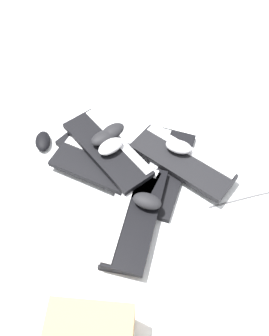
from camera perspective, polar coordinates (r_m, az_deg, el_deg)
name	(u,v)px	position (r m, az deg, el deg)	size (l,w,h in m)	color
ground_plane	(149,185)	(1.52, 2.19, -2.65)	(3.20, 3.20, 0.00)	white
keyboard_0	(129,217)	(1.43, -0.78, -7.44)	(0.45, 0.19, 0.03)	black
keyboard_1	(165,171)	(1.55, 4.66, -0.47)	(0.45, 0.18, 0.03)	black
keyboard_2	(104,159)	(1.59, -4.66, 1.37)	(0.33, 0.46, 0.03)	black
keyboard_3	(105,168)	(1.52, -4.55, -0.01)	(0.23, 0.46, 0.03)	black
keyboard_4	(108,148)	(1.54, -4.14, 3.00)	(0.38, 0.44, 0.03)	black
keyboard_5	(182,161)	(1.55, 7.31, 1.09)	(0.31, 0.46, 0.03)	black
keyboard_6	(136,216)	(1.40, 0.19, -7.28)	(0.44, 0.16, 0.03)	black
mouse_0	(110,146)	(1.50, -3.69, 3.32)	(0.11, 0.07, 0.04)	silver
mouse_1	(43,141)	(1.68, -13.78, 4.00)	(0.11, 0.07, 0.04)	black
mouse_2	(113,131)	(1.55, -3.33, 5.63)	(0.11, 0.07, 0.04)	black
mouse_3	(179,147)	(1.55, 6.76, 3.24)	(0.11, 0.07, 0.04)	#B7B7BC
mouse_4	(147,201)	(1.39, 1.94, -5.05)	(0.11, 0.07, 0.04)	black
mouse_5	(103,137)	(1.53, -4.77, 4.65)	(0.11, 0.07, 0.04)	black
cable_0	(264,206)	(1.55, 19.19, -5.48)	(0.20, 0.34, 0.01)	#59595B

